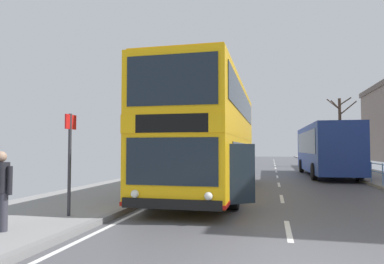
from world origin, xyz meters
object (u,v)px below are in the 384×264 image
(double_decker_bus_main, at_px, (211,136))
(background_bus_far_lane, at_px, (325,149))
(bus_stop_sign_near, at_px, (70,152))
(bare_tree_far_00, at_px, (340,128))

(double_decker_bus_main, distance_m, background_bus_far_lane, 11.48)
(double_decker_bus_main, bearing_deg, background_bus_far_lane, 60.01)
(background_bus_far_lane, relative_size, bus_stop_sign_near, 4.13)
(double_decker_bus_main, relative_size, background_bus_far_lane, 1.12)
(bus_stop_sign_near, distance_m, bare_tree_far_00, 30.67)
(bus_stop_sign_near, height_order, bare_tree_far_00, bare_tree_far_00)
(background_bus_far_lane, distance_m, bus_stop_sign_near, 17.93)
(bus_stop_sign_near, xyz_separation_m, bare_tree_far_00, (11.38, 28.40, 2.11))
(background_bus_far_lane, bearing_deg, bare_tree_far_00, 75.69)
(background_bus_far_lane, bearing_deg, double_decker_bus_main, -119.99)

